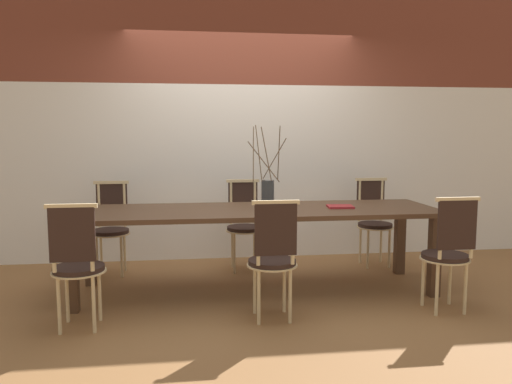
% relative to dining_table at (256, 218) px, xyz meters
% --- Properties ---
extents(ground_plane, '(16.00, 16.00, 0.00)m').
position_rel_dining_table_xyz_m(ground_plane, '(0.00, 0.00, -0.66)').
color(ground_plane, olive).
extents(wall_rear, '(12.00, 0.06, 3.20)m').
position_rel_dining_table_xyz_m(wall_rear, '(0.00, 1.25, 0.94)').
color(wall_rear, white).
rests_on(wall_rear, ground_plane).
extents(dining_table, '(3.22, 0.93, 0.74)m').
position_rel_dining_table_xyz_m(dining_table, '(0.00, 0.00, 0.00)').
color(dining_table, '#4C3321').
rests_on(dining_table, ground_plane).
extents(chair_near_leftend, '(0.38, 0.38, 0.93)m').
position_rel_dining_table_xyz_m(chair_near_leftend, '(-1.38, -0.74, -0.16)').
color(chair_near_leftend, black).
rests_on(chair_near_leftend, ground_plane).
extents(chair_near_left, '(0.38, 0.38, 0.93)m').
position_rel_dining_table_xyz_m(chair_near_left, '(0.03, -0.74, -0.16)').
color(chair_near_left, black).
rests_on(chair_near_left, ground_plane).
extents(chair_near_center, '(0.38, 0.38, 0.93)m').
position_rel_dining_table_xyz_m(chair_near_center, '(1.42, -0.74, -0.16)').
color(chair_near_center, black).
rests_on(chair_near_center, ground_plane).
extents(chair_far_leftend, '(0.38, 0.38, 0.93)m').
position_rel_dining_table_xyz_m(chair_far_leftend, '(-1.37, 0.74, -0.16)').
color(chair_far_leftend, black).
rests_on(chair_far_leftend, ground_plane).
extents(chair_far_left, '(0.38, 0.38, 0.93)m').
position_rel_dining_table_xyz_m(chair_far_left, '(-0.03, 0.74, -0.16)').
color(chair_far_left, black).
rests_on(chair_far_left, ground_plane).
extents(chair_far_center, '(0.38, 0.38, 0.93)m').
position_rel_dining_table_xyz_m(chair_far_center, '(1.37, 0.74, -0.16)').
color(chair_far_center, black).
rests_on(chair_far_center, ground_plane).
extents(vase_centerpiece, '(0.36, 0.36, 0.74)m').
position_rel_dining_table_xyz_m(vase_centerpiece, '(0.11, 0.02, 0.22)').
color(vase_centerpiece, '#33383D').
rests_on(vase_centerpiece, dining_table).
extents(book_stack, '(0.24, 0.20, 0.02)m').
position_rel_dining_table_xyz_m(book_stack, '(0.76, -0.02, 0.09)').
color(book_stack, maroon).
rests_on(book_stack, dining_table).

